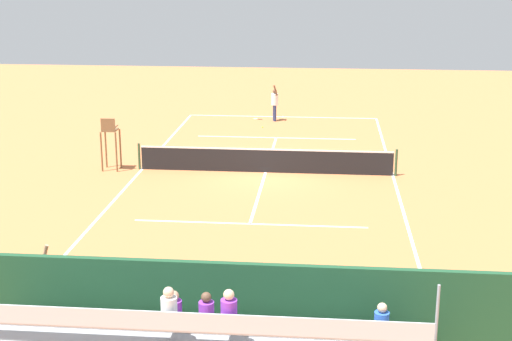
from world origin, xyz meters
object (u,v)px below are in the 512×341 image
Objects in this scene: tennis_player at (275,102)px; tennis_ball_near at (262,127)px; line_judge at (42,285)px; courtside_bench at (350,315)px; bleacher_stand at (204,340)px; tennis_racket at (256,119)px; umpire_chair at (110,138)px; equipment_bag at (271,329)px; tennis_net at (266,160)px.

tennis_player is 29.18× the size of tennis_ball_near.
courtside_bench is at bearing -179.08° from line_judge.
bleacher_stand is 4.51m from line_judge.
tennis_player is at bearing 162.29° from tennis_racket.
tennis_racket is at bearing -114.77° from umpire_chair.
line_judge is at bearing 83.70° from tennis_racket.
bleacher_stand is 3.61m from courtside_bench.
bleacher_stand reaches higher than umpire_chair.
courtside_bench is at bearing 98.17° from tennis_player.
equipment_bag is at bearing 179.81° from line_judge.
umpire_chair reaches higher than courtside_bench.
tennis_racket is 23.78m from line_judge.
courtside_bench is 3.07× the size of tennis_racket.
tennis_net is 9.92m from tennis_player.
umpire_chair is at bearing -54.92° from courtside_bench.
bleacher_stand is 15.45× the size of tennis_racket.
courtside_bench is at bearing 100.09° from tennis_ball_near.
tennis_net is 15.37m from bleacher_stand.
bleacher_stand reaches higher than tennis_net.
bleacher_stand is at bearing 35.73° from courtside_bench.
umpire_chair is 1.19× the size of courtside_bench.
tennis_player is at bearing -81.83° from courtside_bench.
bleacher_stand is 4.23× the size of umpire_chair.
equipment_bag is at bearing 95.26° from tennis_net.
umpire_chair is 32.42× the size of tennis_ball_near.
bleacher_stand reaches higher than courtside_bench.
tennis_ball_near is at bearing -87.80° from bleacher_stand.
tennis_player is (0.42, -25.27, 0.09)m from bleacher_stand.
equipment_bag is at bearing 95.49° from tennis_ball_near.
tennis_ball_near is 0.03× the size of line_judge.
courtside_bench is 27.27× the size of tennis_ball_near.
equipment_bag is 0.47× the size of tennis_player.
tennis_net is 13.60m from courtside_bench.
bleacher_stand is 5.03× the size of courtside_bench.
bleacher_stand is at bearing 59.25° from equipment_bag.
tennis_racket is at bearing -75.26° from tennis_ball_near.
tennis_net is at bearing -84.74° from equipment_bag.
equipment_bag is at bearing 4.21° from courtside_bench.
tennis_ball_near is (0.84, -8.19, -0.47)m from tennis_net.
line_judge is (5.22, -0.02, 0.84)m from equipment_bag.
bleacher_stand is 25.66m from tennis_racket.
line_judge is (3.99, 13.38, 0.51)m from tennis_net.
courtside_bench is 23.42m from tennis_player.
tennis_ball_near is at bearing 74.07° from tennis_player.
courtside_bench is at bearing 102.64° from tennis_net.
tennis_net is 13.46m from equipment_bag.
courtside_bench is 21.80m from tennis_ball_near.
line_judge is at bearing 73.40° from tennis_net.
courtside_bench is 0.93× the size of line_judge.
line_judge is at bearing 0.92° from courtside_bench.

